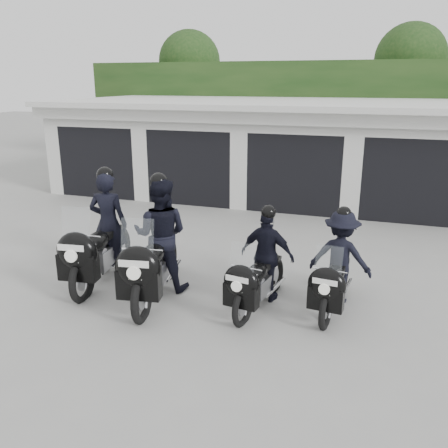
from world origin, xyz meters
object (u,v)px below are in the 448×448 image
(police_bike_a, at_px, (101,237))
(police_bike_c, at_px, (263,263))
(police_bike_b, at_px, (157,244))
(police_bike_d, at_px, (338,264))

(police_bike_a, height_order, police_bike_c, police_bike_a)
(police_bike_b, xyz_separation_m, police_bike_c, (1.82, 0.17, -0.19))
(police_bike_b, bearing_deg, police_bike_c, -4.60)
(police_bike_a, xyz_separation_m, police_bike_c, (3.05, -0.02, -0.12))
(police_bike_a, distance_m, police_bike_c, 3.05)
(police_bike_a, height_order, police_bike_b, police_bike_b)
(police_bike_c, distance_m, police_bike_d, 1.22)
(police_bike_a, height_order, police_bike_d, police_bike_a)
(police_bike_d, bearing_deg, police_bike_a, -169.96)
(police_bike_a, bearing_deg, police_bike_c, -7.70)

